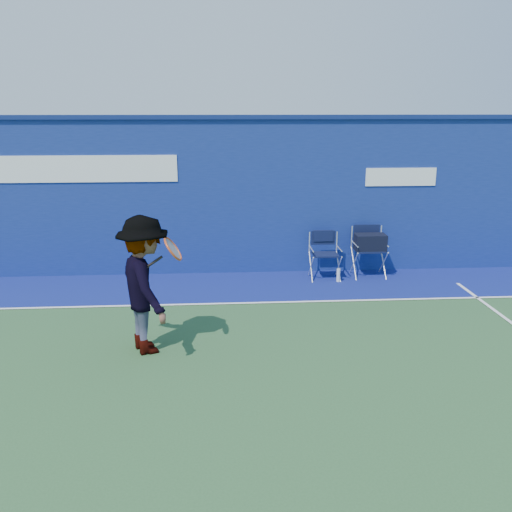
{
  "coord_description": "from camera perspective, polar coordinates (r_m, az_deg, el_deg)",
  "views": [
    {
      "loc": [
        0.05,
        -5.43,
        3.2
      ],
      "look_at": [
        0.59,
        2.6,
        1.0
      ],
      "focal_mm": 38.0,
      "sensor_mm": 36.0,
      "label": 1
    }
  ],
  "objects": [
    {
      "name": "ground",
      "position": [
        6.3,
        -3.91,
        -15.27
      ],
      "size": [
        80.0,
        80.0,
        0.0
      ],
      "primitive_type": "plane",
      "color": "#2B512B",
      "rests_on": "ground"
    },
    {
      "name": "stadium_wall",
      "position": [
        10.76,
        -4.11,
        6.43
      ],
      "size": [
        24.0,
        0.5,
        3.08
      ],
      "color": "navy",
      "rests_on": "ground"
    },
    {
      "name": "out_of_bounds_strip",
      "position": [
        10.05,
        -3.94,
        -3.29
      ],
      "size": [
        24.0,
        1.8,
        0.01
      ],
      "primitive_type": "cube",
      "color": "navy",
      "rests_on": "ground"
    },
    {
      "name": "court_lines",
      "position": [
        6.82,
        -3.92,
        -12.62
      ],
      "size": [
        24.0,
        12.0,
        0.01
      ],
      "color": "white",
      "rests_on": "out_of_bounds_strip"
    },
    {
      "name": "directors_chair_left",
      "position": [
        10.54,
        7.23,
        -0.8
      ],
      "size": [
        0.54,
        0.5,
        0.91
      ],
      "color": "silver",
      "rests_on": "ground"
    },
    {
      "name": "directors_chair_right",
      "position": [
        10.8,
        11.8,
        -0.01
      ],
      "size": [
        0.59,
        0.53,
        0.98
      ],
      "color": "silver",
      "rests_on": "ground"
    },
    {
      "name": "water_bottle",
      "position": [
        10.42,
        8.67,
        -2.03
      ],
      "size": [
        0.07,
        0.07,
        0.26
      ],
      "primitive_type": "cylinder",
      "color": "silver",
      "rests_on": "ground"
    },
    {
      "name": "tennis_player",
      "position": [
        7.34,
        -11.61,
        -3.0
      ],
      "size": [
        1.13,
        1.39,
        1.87
      ],
      "color": "#EA4738",
      "rests_on": "ground"
    }
  ]
}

